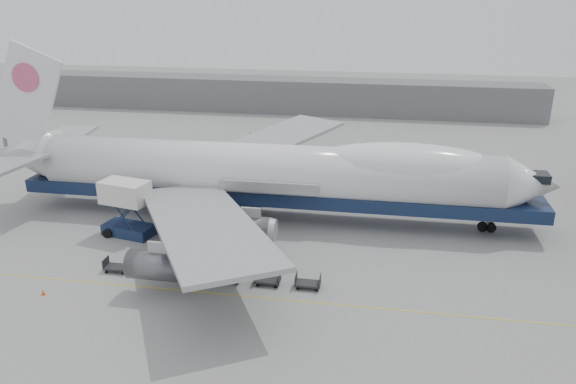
# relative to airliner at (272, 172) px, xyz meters

# --- Properties ---
(ground) EXTENTS (260.00, 260.00, 0.00)m
(ground) POSITION_rel_airliner_xyz_m (-0.64, -12.00, -5.62)
(ground) COLOR gray
(ground) RESTS_ON ground
(apron_line) EXTENTS (60.00, 0.15, 0.01)m
(apron_line) POSITION_rel_airliner_xyz_m (-0.64, -18.00, -5.62)
(apron_line) COLOR gold
(apron_line) RESTS_ON ground
(hangar) EXTENTS (110.00, 8.00, 7.00)m
(hangar) POSITION_rel_airliner_xyz_m (-10.64, 58.00, -2.12)
(hangar) COLOR slate
(hangar) RESTS_ON ground
(airliner) EXTENTS (67.00, 55.30, 19.98)m
(airliner) POSITION_rel_airliner_xyz_m (0.00, 0.00, 0.00)
(airliner) COLOR white
(airliner) RESTS_ON ground
(catering_truck) EXTENTS (5.95, 4.62, 6.21)m
(catering_truck) POSITION_rel_airliner_xyz_m (-14.61, -7.48, -2.16)
(catering_truck) COLOR #19294D
(catering_truck) RESTS_ON ground
(traffic_cone) EXTENTS (0.34, 0.34, 0.49)m
(traffic_cone) POSITION_rel_airliner_xyz_m (-16.69, -20.77, -5.39)
(traffic_cone) COLOR #EB430C
(traffic_cone) RESTS_ON ground
(dolly_0) EXTENTS (2.30, 1.35, 1.30)m
(dolly_0) POSITION_rel_airliner_xyz_m (-12.15, -15.59, -5.09)
(dolly_0) COLOR #2D2D30
(dolly_0) RESTS_ON ground
(dolly_1) EXTENTS (2.30, 1.35, 1.30)m
(dolly_1) POSITION_rel_airliner_xyz_m (-8.44, -15.59, -5.09)
(dolly_1) COLOR #2D2D30
(dolly_1) RESTS_ON ground
(dolly_2) EXTENTS (2.30, 1.35, 1.30)m
(dolly_2) POSITION_rel_airliner_xyz_m (-4.73, -15.59, -5.09)
(dolly_2) COLOR #2D2D30
(dolly_2) RESTS_ON ground
(dolly_3) EXTENTS (2.30, 1.35, 1.30)m
(dolly_3) POSITION_rel_airliner_xyz_m (-1.03, -15.59, -5.09)
(dolly_3) COLOR #2D2D30
(dolly_3) RESTS_ON ground
(dolly_4) EXTENTS (2.30, 1.35, 1.30)m
(dolly_4) POSITION_rel_airliner_xyz_m (2.68, -15.59, -5.09)
(dolly_4) COLOR #2D2D30
(dolly_4) RESTS_ON ground
(dolly_5) EXTENTS (2.30, 1.35, 1.30)m
(dolly_5) POSITION_rel_airliner_xyz_m (6.39, -15.59, -5.09)
(dolly_5) COLOR #2D2D30
(dolly_5) RESTS_ON ground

